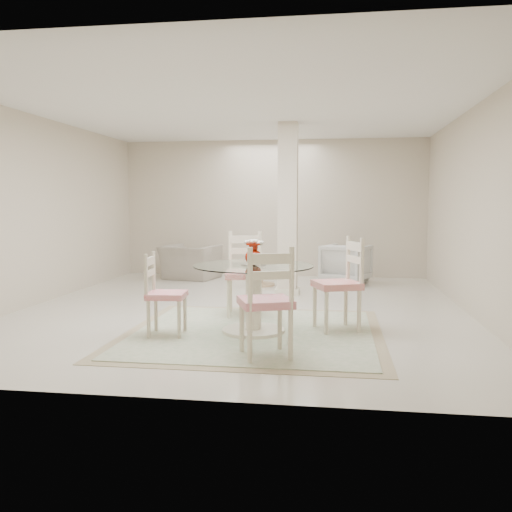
# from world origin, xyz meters

# --- Properties ---
(ground) EXTENTS (7.00, 7.00, 0.00)m
(ground) POSITION_xyz_m (0.00, 0.00, 0.00)
(ground) COLOR silver
(ground) RESTS_ON ground
(room_shell) EXTENTS (6.02, 7.02, 2.71)m
(room_shell) POSITION_xyz_m (0.00, 0.00, 1.86)
(room_shell) COLOR beige
(room_shell) RESTS_ON ground
(column) EXTENTS (0.30, 0.30, 2.70)m
(column) POSITION_xyz_m (0.50, 1.30, 1.35)
(column) COLOR beige
(column) RESTS_ON ground
(area_rug) EXTENTS (2.85, 2.85, 0.02)m
(area_rug) POSITION_xyz_m (0.36, -1.39, 0.01)
(area_rug) COLOR tan
(area_rug) RESTS_ON ground
(dining_table) EXTENTS (1.33, 1.33, 0.77)m
(dining_table) POSITION_xyz_m (0.36, -1.39, 0.39)
(dining_table) COLOR #F0E8C5
(dining_table) RESTS_ON ground
(red_vase) EXTENTS (0.22, 0.19, 0.28)m
(red_vase) POSITION_xyz_m (0.36, -1.39, 0.90)
(red_vase) COLOR #A71805
(red_vase) RESTS_ON dining_table
(dining_chair_east) EXTENTS (0.61, 0.61, 1.18)m
(dining_chair_east) POSITION_xyz_m (1.34, -1.11, 0.62)
(dining_chair_east) COLOR #F0E3C5
(dining_chair_east) RESTS_ON ground
(dining_chair_north) EXTENTS (0.54, 0.54, 1.19)m
(dining_chair_north) POSITION_xyz_m (0.09, -0.40, 0.63)
(dining_chair_north) COLOR #F6EBCA
(dining_chair_north) RESTS_ON ground
(dining_chair_west) EXTENTS (0.44, 0.44, 1.01)m
(dining_chair_west) POSITION_xyz_m (-0.62, -1.65, 0.53)
(dining_chair_west) COLOR beige
(dining_chair_west) RESTS_ON ground
(dining_chair_south) EXTENTS (0.60, 0.60, 1.17)m
(dining_chair_south) POSITION_xyz_m (0.64, -2.38, 0.61)
(dining_chair_south) COLOR beige
(dining_chair_south) RESTS_ON ground
(recliner_taupe) EXTENTS (1.16, 1.07, 0.65)m
(recliner_taupe) POSITION_xyz_m (-1.51, 2.80, 0.32)
(recliner_taupe) COLOR gray
(recliner_taupe) RESTS_ON ground
(armchair_white) EXTENTS (1.01, 1.02, 0.71)m
(armchair_white) POSITION_xyz_m (1.45, 2.70, 0.35)
(armchair_white) COLOR silver
(armchair_white) RESTS_ON ground
(side_table) EXTENTS (0.51, 0.51, 0.53)m
(side_table) POSITION_xyz_m (-0.05, 2.14, 0.25)
(side_table) COLOR #D9B785
(side_table) RESTS_ON ground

